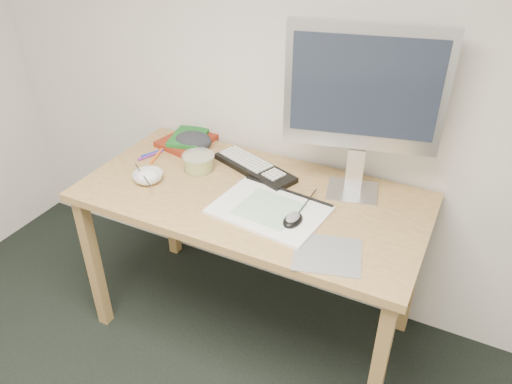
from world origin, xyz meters
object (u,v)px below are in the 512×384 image
monitor (364,94)px  rice_bowl (148,177)px  keyboard (255,168)px  desk (252,211)px  sketchpad (269,210)px

monitor → rice_bowl: bearing=-172.3°
keyboard → monitor: 0.60m
desk → rice_bowl: rice_bowl is taller
sketchpad → monitor: size_ratio=0.62×
desk → keyboard: keyboard is taller
desk → monitor: 0.65m
keyboard → monitor: size_ratio=0.60×
desk → rice_bowl: bearing=-166.3°
keyboard → rice_bowl: rice_bowl is taller
desk → sketchpad: 0.17m
monitor → rice_bowl: (-0.80, -0.30, -0.40)m
monitor → keyboard: bearing=169.3°
sketchpad → keyboard: (-0.19, 0.26, 0.01)m
desk → sketchpad: (0.12, -0.08, 0.09)m
rice_bowl → monitor: bearing=20.7°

